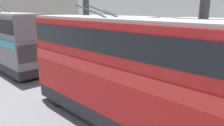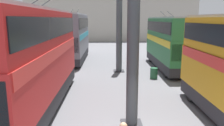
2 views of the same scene
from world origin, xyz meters
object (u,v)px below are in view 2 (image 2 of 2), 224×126
object	(u,v)px
bus_left_far	(169,40)
oil_drum	(154,73)
bus_right_near	(33,54)
bus_right_mid	(74,34)

from	to	relation	value
bus_left_far	oil_drum	bearing A→B (deg)	149.55
bus_right_near	oil_drum	bearing A→B (deg)	-51.65
oil_drum	bus_right_near	bearing A→B (deg)	128.35
bus_right_mid	oil_drum	bearing A→B (deg)	-136.79
bus_left_far	bus_right_near	xyz separation A→B (m)	(-9.68, 9.73, 0.21)
bus_left_far	bus_right_mid	xyz separation A→B (m)	(4.35, 9.73, 0.20)
bus_right_mid	oil_drum	xyz separation A→B (m)	(-8.05, -7.56, -2.57)
bus_right_near	oil_drum	world-z (taller)	bus_right_near
bus_right_near	bus_left_far	bearing A→B (deg)	-45.16
bus_right_near	bus_right_mid	size ratio (longest dim) A/B	1.13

